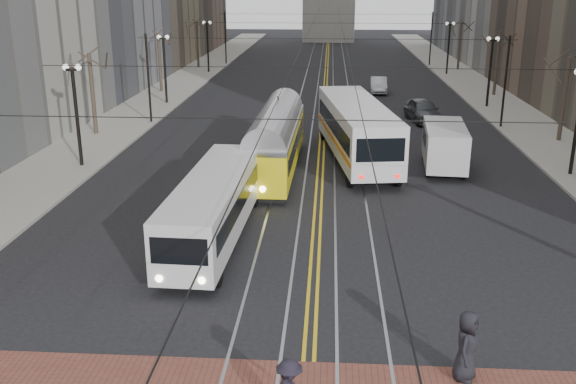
# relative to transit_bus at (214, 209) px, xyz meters

# --- Properties ---
(ground) EXTENTS (260.00, 260.00, 0.00)m
(ground) POSITION_rel_transit_bus_xyz_m (4.16, -7.75, -1.35)
(ground) COLOR black
(ground) RESTS_ON ground
(sidewalk_left) EXTENTS (5.00, 140.00, 0.15)m
(sidewalk_left) POSITION_rel_transit_bus_xyz_m (-10.84, 37.25, -1.28)
(sidewalk_left) COLOR gray
(sidewalk_left) RESTS_ON ground
(sidewalk_right) EXTENTS (5.00, 140.00, 0.15)m
(sidewalk_right) POSITION_rel_transit_bus_xyz_m (19.16, 37.25, -1.28)
(sidewalk_right) COLOR gray
(sidewalk_right) RESTS_ON ground
(streetcar_rails) EXTENTS (4.80, 130.00, 0.02)m
(streetcar_rails) POSITION_rel_transit_bus_xyz_m (4.16, 37.25, -1.35)
(streetcar_rails) COLOR gray
(streetcar_rails) RESTS_ON ground
(centre_lines) EXTENTS (0.42, 130.00, 0.01)m
(centre_lines) POSITION_rel_transit_bus_xyz_m (4.16, 37.25, -1.34)
(centre_lines) COLOR gold
(centre_lines) RESTS_ON ground
(lamp_posts) EXTENTS (27.60, 57.20, 5.60)m
(lamp_posts) POSITION_rel_transit_bus_xyz_m (4.16, 21.00, 1.45)
(lamp_posts) COLOR black
(lamp_posts) RESTS_ON ground
(street_trees) EXTENTS (31.68, 53.28, 5.60)m
(street_trees) POSITION_rel_transit_bus_xyz_m (4.16, 27.50, 1.45)
(street_trees) COLOR #382D23
(street_trees) RESTS_ON ground
(trolley_wires) EXTENTS (25.96, 120.00, 6.60)m
(trolley_wires) POSITION_rel_transit_bus_xyz_m (4.16, 27.08, 2.42)
(trolley_wires) COLOR black
(trolley_wires) RESTS_ON ground
(transit_bus) EXTENTS (2.67, 10.90, 2.71)m
(transit_bus) POSITION_rel_transit_bus_xyz_m (0.00, 0.00, 0.00)
(transit_bus) COLOR silver
(transit_bus) RESTS_ON ground
(streetcar) EXTENTS (2.53, 12.37, 2.91)m
(streetcar) POSITION_rel_transit_bus_xyz_m (1.66, 10.29, 0.10)
(streetcar) COLOR yellow
(streetcar) RESTS_ON ground
(rear_bus) EXTENTS (4.70, 13.34, 3.41)m
(rear_bus) POSITION_rel_transit_bus_xyz_m (6.22, 12.94, 0.35)
(rear_bus) COLOR silver
(rear_bus) RESTS_ON ground
(cargo_van) EXTENTS (2.68, 5.86, 2.51)m
(cargo_van) POSITION_rel_transit_bus_xyz_m (11.12, 11.20, -0.10)
(cargo_van) COLOR silver
(cargo_van) RESTS_ON ground
(sedan_grey) EXTENTS (2.73, 5.26, 1.71)m
(sedan_grey) POSITION_rel_transit_bus_xyz_m (11.73, 24.43, -0.50)
(sedan_grey) COLOR #42454A
(sedan_grey) RESTS_ON ground
(sedan_silver) EXTENTS (1.68, 4.41, 1.43)m
(sedan_silver) POSITION_rel_transit_bus_xyz_m (9.26, 37.51, -0.64)
(sedan_silver) COLOR #B0B4B8
(sedan_silver) RESTS_ON ground
(pedestrian_a) EXTENTS (0.96, 1.14, 1.98)m
(pedestrian_a) POSITION_rel_transit_bus_xyz_m (8.36, -9.25, -0.35)
(pedestrian_a) COLOR black
(pedestrian_a) RESTS_ON crosswalk_band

